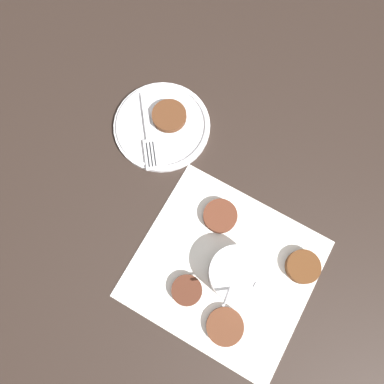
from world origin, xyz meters
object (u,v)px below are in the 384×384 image
serving_plate (162,126)px  fritter_on_plate (169,116)px  fork (149,139)px  sauce_bowl (236,274)px

serving_plate → fritter_on_plate: 0.03m
serving_plate → fork: size_ratio=1.44×
sauce_bowl → fritter_on_plate: bearing=145.7°
fork → sauce_bowl: bearing=-24.1°
serving_plate → fritter_on_plate: (0.01, 0.02, 0.02)m
fork → serving_plate: bearing=88.5°
fritter_on_plate → fork: (-0.01, -0.07, -0.01)m
sauce_bowl → fritter_on_plate: sauce_bowl is taller
serving_plate → fritter_on_plate: size_ratio=2.82×
sauce_bowl → fork: size_ratio=0.80×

